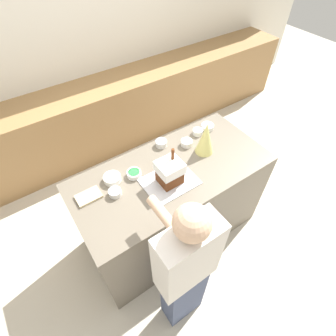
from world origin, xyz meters
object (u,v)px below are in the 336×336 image
Objects in this scene: candy_bowl_far_right at (207,126)px; cookbook at (89,196)px; decorative_tree at (206,138)px; person at (185,272)px; candy_bowl_near_tray_left at (198,132)px; candy_bowl_beside_tree at (187,143)px; candy_bowl_far_left at (134,173)px; candy_bowl_center_rear at (115,192)px; gingerbread_house at (170,172)px; candy_bowl_behind_tray at (112,178)px; baking_tray at (170,181)px; candy_bowl_near_tray_right at (161,143)px.

candy_bowl_far_right reaches higher than cookbook.
decorative_tree is 0.20× the size of person.
candy_bowl_near_tray_left reaches higher than candy_bowl_far_right.
candy_bowl_beside_tree is 0.56× the size of cookbook.
candy_bowl_beside_tree is 0.57m from candy_bowl_far_left.
candy_bowl_far_left is 0.07× the size of person.
candy_bowl_far_right is at bearing 10.95° from candy_bowl_center_rear.
person is at bearing -69.75° from cookbook.
decorative_tree reaches higher than cookbook.
candy_bowl_far_left is (-0.20, 0.21, -0.09)m from gingerbread_house.
gingerbread_house reaches higher than candy_bowl_behind_tray.
person is (-0.97, -0.94, -0.18)m from candy_bowl_far_right.
candy_bowl_near_tray_left and candy_bowl_behind_tray have the same top height.
person reaches higher than candy_bowl_beside_tree.
candy_bowl_beside_tree is 0.32m from candy_bowl_far_right.
person reaches higher than cookbook.
candy_bowl_center_rear reaches higher than cookbook.
baking_tray is at bearing -47.19° from candy_bowl_far_left.
candy_bowl_near_tray_left is 0.92m from candy_bowl_behind_tray.
candy_bowl_center_rear is 0.76m from person.
cookbook is (-1.27, -0.12, -0.01)m from candy_bowl_far_right.
person is (0.12, -0.73, -0.18)m from candy_bowl_center_rear.
person is (-0.84, -0.93, -0.18)m from candy_bowl_near_tray_left.
person reaches higher than decorative_tree.
candy_bowl_far_left is at bearing 171.38° from decorative_tree.
baking_tray is at bearing -17.64° from candy_bowl_center_rear.
candy_bowl_far_right is 1.27m from cookbook.
candy_bowl_near_tray_right is 0.50m from candy_bowl_far_right.
person is at bearing -131.95° from candy_bowl_near_tray_left.
candy_bowl_behind_tray is 0.09× the size of person.
candy_bowl_beside_tree is at bearing 117.50° from decorative_tree.
baking_tray is at bearing -35.99° from candy_bowl_behind_tray.
candy_bowl_far_left reaches higher than baking_tray.
candy_bowl_behind_tray is at bearing 11.80° from cookbook.
person is at bearing -115.23° from candy_bowl_near_tray_right.
candy_bowl_behind_tray reaches higher than candy_bowl_far_right.
candy_bowl_near_tray_right is (-0.37, 0.06, 0.00)m from candy_bowl_near_tray_left.
candy_bowl_center_rear is at bearing -156.35° from candy_bowl_near_tray_right.
candy_bowl_far_left is (-0.57, -0.05, -0.00)m from candy_bowl_beside_tree.
candy_bowl_beside_tree is (0.78, 0.14, 0.00)m from candy_bowl_center_rear.
gingerbread_house is at bearing 30.82° from baking_tray.
decorative_tree reaches higher than candy_bowl_beside_tree.
candy_bowl_behind_tray is (-0.82, 0.15, -0.12)m from decorative_tree.
baking_tray is 4.26× the size of candy_bowl_center_rear.
person is (-0.29, -0.60, -0.16)m from baking_tray.
candy_bowl_near_tray_left is 0.76m from candy_bowl_far_left.
gingerbread_house reaches higher than candy_bowl_far_left.
person is (0.30, -0.82, -0.16)m from cookbook.
baking_tray is 0.43m from candy_bowl_center_rear.
candy_bowl_center_rear is 0.80× the size of candy_bowl_far_right.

